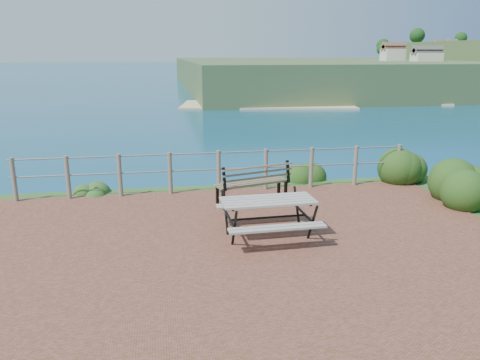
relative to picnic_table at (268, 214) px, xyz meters
name	(u,v)px	position (x,y,z in m)	size (l,w,h in m)	color
ground	(243,247)	(-0.52, -0.36, -0.45)	(10.00, 7.00, 0.12)	brown
ocean	(162,60)	(-0.52, 199.64, -0.45)	(1200.00, 1200.00, 0.00)	#145D7A
safety_railing	(219,169)	(-0.52, 2.99, 0.12)	(9.40, 0.10, 1.00)	#6B5B4C
picnic_table	(268,214)	(0.00, 0.00, 0.00)	(1.69, 1.44, 0.70)	gray
park_bench	(252,177)	(0.10, 1.98, 0.17)	(1.72, 0.85, 0.94)	brown
shrub_right_front	(466,202)	(4.88, 1.27, -0.45)	(1.25, 1.25, 1.78)	#1E4314
shrub_right_edge	(401,180)	(4.39, 3.33, -0.45)	(1.07, 1.07, 1.53)	#1E4314
shrub_lip_west	(87,195)	(-3.63, 3.30, -0.45)	(0.77, 0.77, 0.51)	#1F4A1C
shrub_lip_east	(303,180)	(1.83, 3.74, -0.45)	(0.86, 0.86, 0.64)	#1E4314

